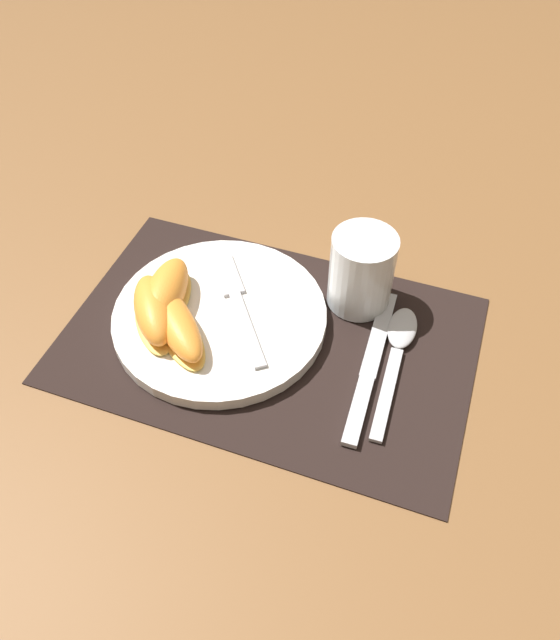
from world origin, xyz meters
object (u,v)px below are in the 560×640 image
object	(u,v)px
plate	(220,317)
spoon	(398,344)
knife	(370,367)
fork	(236,299)
juice_glass	(361,275)
citrus_wedge_1	(154,311)
citrus_wedge_2	(175,323)
citrus_wedge_0	(165,295)

from	to	relation	value
plate	spoon	size ratio (longest dim) A/B	1.34
knife	fork	size ratio (longest dim) A/B	1.39
juice_glass	spoon	xyz separation A→B (m)	(0.06, -0.06, -0.04)
juice_glass	knife	bearing A→B (deg)	-67.60
citrus_wedge_1	citrus_wedge_2	world-z (taller)	citrus_wedge_1
citrus_wedge_1	citrus_wedge_2	distance (m)	0.03
plate	spoon	distance (m)	0.21
citrus_wedge_0	citrus_wedge_2	size ratio (longest dim) A/B	0.96
plate	citrus_wedge_0	distance (m)	0.07
juice_glass	citrus_wedge_2	xyz separation A→B (m)	(-0.18, -0.13, -0.01)
juice_glass	fork	world-z (taller)	juice_glass
juice_glass	fork	distance (m)	0.15
plate	citrus_wedge_0	xyz separation A→B (m)	(-0.06, -0.01, 0.03)
citrus_wedge_2	juice_glass	bearing A→B (deg)	36.72
juice_glass	citrus_wedge_0	bearing A→B (deg)	-153.87
citrus_wedge_1	fork	bearing A→B (deg)	40.19
citrus_wedge_0	citrus_wedge_2	xyz separation A→B (m)	(0.03, -0.03, -0.00)
knife	plate	bearing A→B (deg)	177.48
plate	citrus_wedge_1	size ratio (longest dim) A/B	2.17
plate	spoon	bearing A→B (deg)	8.86
fork	knife	bearing A→B (deg)	-10.59
plate	fork	xyz separation A→B (m)	(0.01, 0.02, 0.01)
plate	citrus_wedge_2	world-z (taller)	citrus_wedge_2
juice_glass	knife	distance (m)	0.11
juice_glass	citrus_wedge_1	bearing A→B (deg)	-148.41
fork	citrus_wedge_1	distance (m)	0.10
plate	knife	distance (m)	0.19
spoon	citrus_wedge_2	world-z (taller)	citrus_wedge_2
citrus_wedge_1	citrus_wedge_2	size ratio (longest dim) A/B	0.92
citrus_wedge_0	citrus_wedge_1	bearing A→B (deg)	-92.97
plate	citrus_wedge_1	distance (m)	0.08
juice_glass	citrus_wedge_1	world-z (taller)	juice_glass
citrus_wedge_0	citrus_wedge_2	distance (m)	0.04
knife	citrus_wedge_2	xyz separation A→B (m)	(-0.22, -0.04, 0.03)
spoon	citrus_wedge_1	bearing A→B (deg)	-165.35
knife	citrus_wedge_0	bearing A→B (deg)	-179.13
plate	citrus_wedge_0	bearing A→B (deg)	-169.08
plate	knife	world-z (taller)	plate
fork	citrus_wedge_0	bearing A→B (deg)	-153.58
plate	fork	size ratio (longest dim) A/B	1.58
spoon	citrus_wedge_2	size ratio (longest dim) A/B	1.49
plate	fork	distance (m)	0.03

